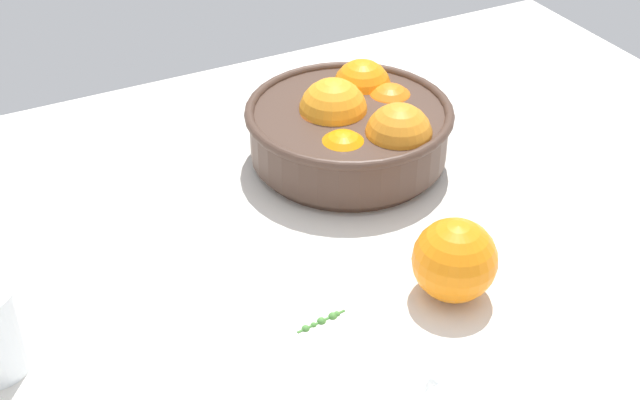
% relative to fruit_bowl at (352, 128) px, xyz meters
% --- Properties ---
extents(ground_plane, '(1.36, 1.01, 0.03)m').
position_rel_fruit_bowl_xyz_m(ground_plane, '(-0.15, -0.19, -0.06)').
color(ground_plane, silver).
extents(fruit_bowl, '(0.25, 0.25, 0.11)m').
position_rel_fruit_bowl_xyz_m(fruit_bowl, '(0.00, 0.00, 0.00)').
color(fruit_bowl, '#473328').
rests_on(fruit_bowl, ground_plane).
extents(loose_orange_0, '(0.09, 0.09, 0.09)m').
position_rel_fruit_bowl_xyz_m(loose_orange_0, '(-0.03, -0.26, -0.00)').
color(loose_orange_0, orange).
rests_on(loose_orange_0, ground_plane).
extents(herb_sprig_1, '(0.06, 0.01, 0.01)m').
position_rel_fruit_bowl_xyz_m(herb_sprig_1, '(-0.17, -0.24, -0.04)').
color(herb_sprig_1, '#478438').
rests_on(herb_sprig_1, ground_plane).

